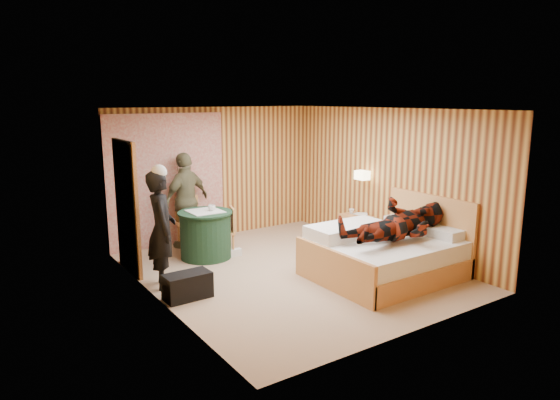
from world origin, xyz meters
TOP-DOWN VIEW (x-y plane):
  - floor at (0.00, 0.00)m, footprint 4.20×5.00m
  - ceiling at (0.00, 0.00)m, footprint 4.20×5.00m
  - wall_back at (0.00, 2.50)m, footprint 4.20×0.02m
  - wall_left at (-2.10, 0.00)m, footprint 0.02×5.00m
  - wall_right at (2.10, 0.00)m, footprint 0.02×5.00m
  - curtain at (-1.00, 2.43)m, footprint 2.20×0.08m
  - doorway at (-2.06, 1.40)m, footprint 0.06×0.90m
  - wall_lamp at (1.92, 0.45)m, footprint 0.26×0.24m
  - bed at (1.12, -0.97)m, footprint 2.13×1.68m
  - nightstand at (1.88, 0.53)m, footprint 0.42×0.57m
  - round_table at (-0.77, 1.35)m, footprint 0.91×0.91m
  - chair_far at (-0.76, 2.07)m, footprint 0.47×0.47m
  - chair_near at (-0.39, 1.31)m, footprint 0.47×0.47m
  - duffel_bag at (-1.75, -0.13)m, footprint 0.63×0.35m
  - sneaker_left at (-0.83, 1.23)m, footprint 0.26×0.16m
  - sneaker_right at (-0.36, 1.15)m, footprint 0.29×0.14m
  - woman_standing at (-1.85, 0.49)m, footprint 0.55×0.70m
  - man_at_table at (-0.77, 2.12)m, footprint 1.09×0.75m
  - man_on_bed at (1.15, -1.20)m, footprint 0.86×0.67m
  - book_lower at (1.88, 0.48)m, footprint 0.22×0.26m
  - book_upper at (1.88, 0.48)m, footprint 0.27×0.28m
  - cup_nightstand at (1.88, 0.66)m, footprint 0.12×0.12m
  - cup_table at (-0.67, 1.30)m, footprint 0.16×0.16m

SIDE VIEW (x-z plane):
  - floor at x=0.00m, z-range -0.01..0.01m
  - sneaker_left at x=-0.83m, z-range 0.00..0.11m
  - sneaker_right at x=-0.36m, z-range 0.00..0.12m
  - duffel_bag at x=-1.75m, z-range 0.00..0.35m
  - nightstand at x=1.88m, z-range 0.01..0.56m
  - bed at x=1.12m, z-range -0.24..0.91m
  - round_table at x=-0.77m, z-range 0.00..0.81m
  - chair_near at x=-0.39m, z-range 0.07..0.89m
  - chair_far at x=-0.76m, z-range 0.07..1.00m
  - book_lower at x=1.88m, z-range 0.55..0.57m
  - book_upper at x=1.88m, z-range 0.57..0.59m
  - cup_nightstand at x=1.88m, z-range 0.55..0.64m
  - woman_standing at x=-1.85m, z-range 0.00..1.68m
  - cup_table at x=-0.67m, z-range 0.81..0.91m
  - man_at_table at x=-0.77m, z-range 0.00..1.72m
  - man_on_bed at x=1.15m, z-range 0.12..1.89m
  - doorway at x=-2.06m, z-range 0.00..2.05m
  - curtain at x=-1.00m, z-range 0.00..2.40m
  - wall_back at x=0.00m, z-range 0.00..2.50m
  - wall_left at x=-2.10m, z-range 0.00..2.50m
  - wall_right at x=2.10m, z-range 0.00..2.50m
  - wall_lamp at x=1.92m, z-range 1.22..1.38m
  - ceiling at x=0.00m, z-range 2.50..2.50m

